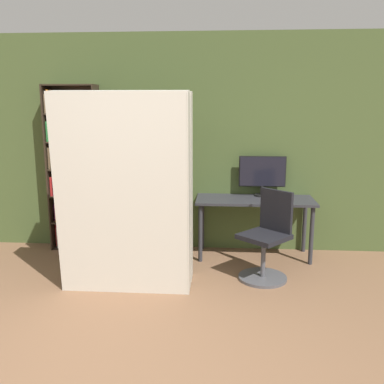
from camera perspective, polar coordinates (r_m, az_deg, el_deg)
wall_back at (r=5.45m, az=-3.35°, el=6.40°), size 8.00×0.06×2.70m
desk at (r=5.23m, az=8.37°, el=-1.95°), size 1.41×0.56×0.73m
monitor at (r=5.33m, az=9.36°, el=2.49°), size 0.57×0.17×0.50m
office_chair at (r=4.67m, az=9.95°, el=-6.73°), size 0.62×0.62×0.95m
bookshelf at (r=5.65m, az=-15.97°, el=2.78°), size 0.65×0.27×2.08m
mattress_near at (r=4.17m, az=-9.13°, el=-0.43°), size 1.29×0.32×1.98m
mattress_far at (r=4.48m, az=-8.18°, el=0.44°), size 1.29×0.28×1.98m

